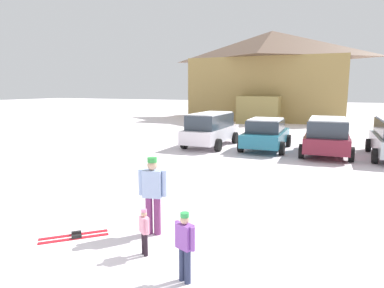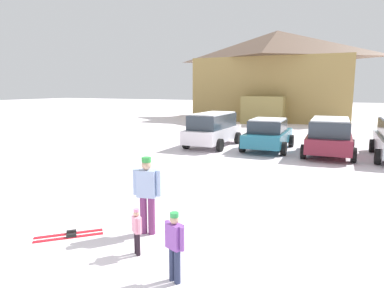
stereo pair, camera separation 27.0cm
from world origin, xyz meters
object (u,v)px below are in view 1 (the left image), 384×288
Objects in this scene: pair_of_skis at (75,236)px; skier_adult_in_blue_parka at (153,191)px; parked_white_suv at (211,128)px; parked_teal_hatchback at (266,134)px; ski_lodge at (271,75)px; parked_maroon_van at (327,135)px; skier_child_in_purple_jacket at (185,243)px; skier_child_in_pink_snowsuit at (144,229)px.

skier_adult_in_blue_parka is at bearing 30.33° from pair_of_skis.
parked_white_suv reaches higher than skier_adult_in_blue_parka.
parked_white_suv is at bearing -176.39° from parked_teal_hatchback.
pair_of_skis is at bearing -85.84° from ski_lodge.
ski_lodge is at bearing 97.00° from skier_adult_in_blue_parka.
parked_maroon_van is 2.53× the size of skier_adult_in_blue_parka.
parked_teal_hatchback is 3.54× the size of pair_of_skis.
parked_white_suv reaches higher than pair_of_skis.
parked_maroon_van reaches higher than skier_child_in_purple_jacket.
skier_adult_in_blue_parka is (-2.86, -10.94, 0.02)m from parked_maroon_van.
parked_maroon_van is at bearing 70.03° from pair_of_skis.
skier_adult_in_blue_parka reaches higher than skier_child_in_pink_snowsuit.
skier_child_in_purple_jacket is (-1.46, -12.33, -0.27)m from parked_maroon_van.
skier_child_in_pink_snowsuit is at bearing 154.82° from skier_child_in_purple_jacket.
parked_teal_hatchback reaches higher than pair_of_skis.
skier_child_in_purple_jacket is (4.36, -12.42, -0.30)m from parked_white_suv.
skier_child_in_purple_jacket is 0.97× the size of pair_of_skis.
parked_teal_hatchback is 12.68m from skier_child_in_purple_jacket.
skier_adult_in_blue_parka is (3.62, -29.49, -3.48)m from ski_lodge.
pair_of_skis is at bearing 168.86° from skier_child_in_purple_jacket.
parked_white_suv is 3.72× the size of pair_of_skis.
ski_lodge is 18.97m from parked_teal_hatchback.
skier_child_in_pink_snowsuit reaches higher than pair_of_skis.
ski_lodge is at bearing 99.24° from skier_child_in_purple_jacket.
ski_lodge is 18.79m from parked_white_suv.
parked_teal_hatchback reaches higher than skier_child_in_purple_jacket.
parked_white_suv is (0.67, -18.46, -3.47)m from ski_lodge.
ski_lodge is 16.98× the size of skier_child_in_pink_snowsuit.
parked_teal_hatchback is at bearing 90.18° from skier_adult_in_blue_parka.
parked_white_suv is 11.42m from skier_adult_in_blue_parka.
skier_child_in_pink_snowsuit is 0.75× the size of pair_of_skis.
parked_teal_hatchback is at bearing 96.52° from skier_child_in_purple_jacket.
ski_lodge is at bearing 92.06° from parked_white_suv.
ski_lodge reaches higher than skier_child_in_pink_snowsuit.
ski_lodge is 12.66× the size of pair_of_skis.
parked_white_suv is 2.67× the size of skier_adult_in_blue_parka.
ski_lodge reaches higher than skier_adult_in_blue_parka.
parked_white_suv is at bearing -87.94° from ski_lodge.
parked_teal_hatchback is 2.91m from parked_maroon_van.
skier_child_in_pink_snowsuit is at bearing -74.56° from parked_white_suv.
ski_lodge is at bearing 94.16° from pair_of_skis.
skier_child_in_purple_jacket is at bearing -11.14° from pair_of_skis.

